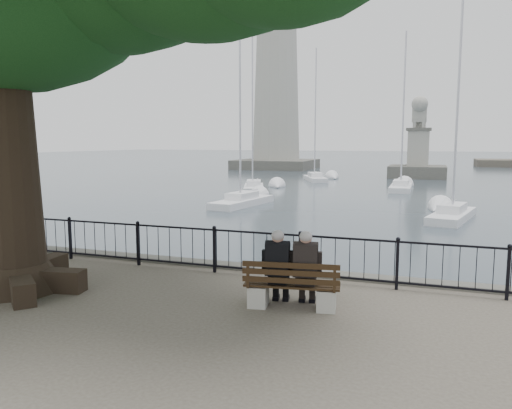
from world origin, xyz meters
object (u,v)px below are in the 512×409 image
at_px(bench, 292,291).
at_px(person_right, 306,272).
at_px(person_left, 279,271).
at_px(lion_monument, 418,157).
at_px(lighthouse, 277,72).

distance_m(bench, person_right, 0.43).
relative_size(person_left, lion_monument, 0.16).
xyz_separation_m(bench, person_right, (0.22, 0.13, 0.34)).
bearing_deg(lion_monument, lighthouse, 148.89).
bearing_deg(lion_monument, person_right, -90.54).
bearing_deg(bench, person_left, 167.58).
xyz_separation_m(lighthouse, lion_monument, (20.00, -12.07, -11.56)).
bearing_deg(person_left, lion_monument, 88.90).
height_order(lighthouse, lion_monument, lighthouse).
distance_m(person_left, person_right, 0.49).
bearing_deg(person_right, person_left, -171.18).
height_order(bench, lighthouse, lighthouse).
relative_size(bench, lion_monument, 0.20).
distance_m(person_left, lighthouse, 65.28).
bearing_deg(lion_monument, bench, -90.80).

